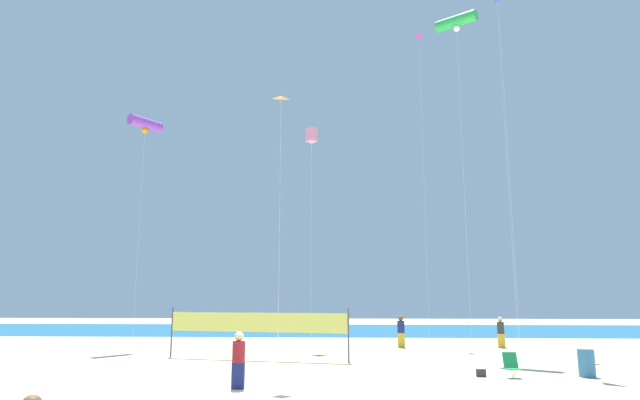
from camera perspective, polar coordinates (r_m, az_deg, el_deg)
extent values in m
plane|color=beige|center=(18.52, -5.19, -19.09)|extent=(120.00, 120.00, 0.00)
cube|color=#1E6B99|center=(51.20, 0.13, -13.42)|extent=(120.00, 20.00, 0.01)
cube|color=navy|center=(18.54, -8.57, -17.73)|extent=(0.39, 0.23, 0.82)
cylinder|color=maroon|center=(18.46, -8.51, -15.44)|extent=(0.41, 0.41, 0.67)
sphere|color=beige|center=(18.42, -8.47, -13.93)|extent=(0.30, 0.30, 0.30)
cube|color=gold|center=(33.36, 8.50, -14.31)|extent=(0.40, 0.24, 0.84)
cylinder|color=navy|center=(33.31, 8.47, -12.99)|extent=(0.42, 0.42, 0.70)
sphere|color=brown|center=(33.29, 8.44, -12.13)|extent=(0.31, 0.31, 0.31)
cube|color=gold|center=(34.49, 18.45, -13.80)|extent=(0.39, 0.23, 0.81)
cylinder|color=#2D2D33|center=(34.45, 18.38, -12.58)|extent=(0.41, 0.41, 0.67)
sphere|color=beige|center=(34.43, 18.33, -11.78)|extent=(0.30, 0.30, 0.30)
cube|color=#1E8C4C|center=(21.88, 19.54, -16.34)|extent=(0.52, 0.48, 0.03)
cube|color=#1E8C4C|center=(22.13, 19.28, -15.55)|extent=(0.52, 0.23, 0.57)
cylinder|color=silver|center=(21.76, 19.68, -16.80)|extent=(0.03, 0.03, 0.32)
cylinder|color=silver|center=(22.04, 19.46, -16.72)|extent=(0.03, 0.03, 0.32)
cylinder|color=teal|center=(23.20, 26.12, -15.08)|extent=(0.59, 0.59, 1.00)
cylinder|color=#4C4C51|center=(28.65, -15.26, -13.21)|extent=(0.08, 0.08, 2.40)
cylinder|color=#4C4C51|center=(25.34, 3.00, -13.98)|extent=(0.08, 0.08, 2.40)
cube|color=#EAE566|center=(26.64, -6.68, -12.60)|extent=(8.74, 1.96, 0.90)
cube|color=#2D2D33|center=(21.93, 16.50, -16.97)|extent=(0.34, 0.17, 0.28)
cylinder|color=silver|center=(20.51, -4.28, -3.44)|extent=(0.01, 0.01, 10.56)
pyramid|color=orange|center=(21.78, -4.09, 10.66)|extent=(0.62, 0.63, 0.26)
cylinder|color=silver|center=(32.93, -0.93, -3.96)|extent=(0.01, 0.01, 12.91)
cube|color=pink|center=(34.23, -0.90, 6.84)|extent=(0.78, 0.78, 0.89)
cylinder|color=silver|center=(34.62, -18.43, -3.16)|extent=(0.01, 0.01, 13.61)
cylinder|color=purple|center=(36.04, -17.82, 7.63)|extent=(1.77, 2.21, 0.68)
sphere|color=orange|center=(35.91, -17.85, 6.96)|extent=(0.41, 0.41, 0.41)
cylinder|color=silver|center=(34.80, 18.98, 3.53)|extent=(0.01, 0.01, 21.60)
pyramid|color=blue|center=(38.74, 17.98, 19.32)|extent=(0.51, 0.51, 0.18)
cylinder|color=silver|center=(30.61, 14.82, 2.17)|extent=(0.01, 0.01, 18.51)
cylinder|color=green|center=(33.78, 14.07, 17.70)|extent=(2.32, 1.89, 0.66)
sphere|color=white|center=(33.58, 14.10, 17.05)|extent=(0.40, 0.40, 0.40)
cylinder|color=silver|center=(27.57, 19.11, 4.00)|extent=(0.01, 0.01, 18.74)
cylinder|color=silver|center=(37.87, 10.83, 1.89)|extent=(0.01, 0.01, 21.37)
pyramid|color=#D833A5|center=(41.46, 10.32, 16.57)|extent=(0.63, 0.64, 0.21)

